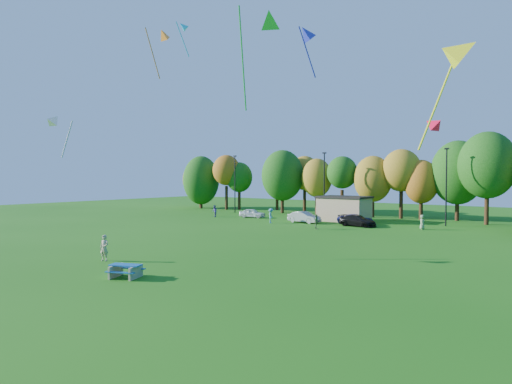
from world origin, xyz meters
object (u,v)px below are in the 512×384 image
Objects in this scene: kite_flyer at (104,248)px; car_a at (252,213)px; car_c at (356,219)px; car_d at (358,221)px; picnic_table at (126,270)px; car_b at (304,217)px.

kite_flyer is 0.49× the size of car_a.
kite_flyer reaches higher than car_c.
picnic_table is at bearing -171.91° from car_d.
car_b reaches higher than car_a.
car_c is at bearing -102.73° from car_a.
car_b is 7.05m from car_d.
car_d is (4.59, 30.54, -0.25)m from kite_flyer.
kite_flyer is 0.40× the size of car_c.
car_a is 0.82× the size of car_c.
car_a is 0.87× the size of car_b.
kite_flyer is at bearing -172.15° from car_c.
car_b reaches higher than car_d.
kite_flyer is at bearing -171.63° from car_b.
car_a is 0.83× the size of car_d.
kite_flyer reaches higher than car_d.
car_a is at bearing 94.30° from picnic_table.
picnic_table is at bearing -162.63° from car_c.
car_d is at bearing -134.48° from car_c.
kite_flyer is at bearing -173.08° from car_a.
car_b is at bearing 98.42° from car_d.
car_d is (-0.89, 32.88, 0.20)m from picnic_table.
picnic_table is 32.89m from car_d.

